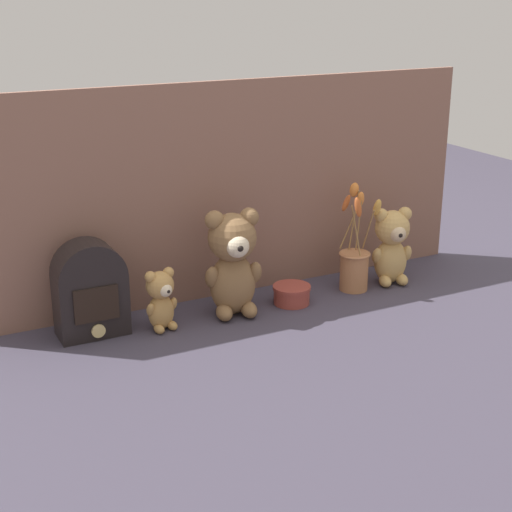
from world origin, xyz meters
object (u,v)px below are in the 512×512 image
at_px(teddy_bear_medium, 392,244).
at_px(teddy_bear_small, 161,298).
at_px(flower_vase, 355,261).
at_px(vintage_radio, 90,290).
at_px(teddy_bear_large, 233,261).
at_px(decorative_tin_tall, 292,294).

distance_m(teddy_bear_medium, teddy_bear_small, 0.72).
xyz_separation_m(teddy_bear_medium, flower_vase, (-0.12, 0.01, -0.03)).
distance_m(teddy_bear_medium, vintage_radio, 0.88).
bearing_deg(teddy_bear_large, flower_vase, 0.70).
xyz_separation_m(teddy_bear_large, teddy_bear_medium, (0.51, -0.00, -0.03)).
relative_size(teddy_bear_small, decorative_tin_tall, 1.54).
xyz_separation_m(teddy_bear_medium, teddy_bear_small, (-0.72, -0.01, -0.03)).
xyz_separation_m(teddy_bear_small, vintage_radio, (-0.17, 0.05, 0.04)).
distance_m(flower_vase, decorative_tin_tall, 0.22).
relative_size(teddy_bear_medium, teddy_bear_small, 1.41).
distance_m(teddy_bear_small, decorative_tin_tall, 0.38).
height_order(flower_vase, decorative_tin_tall, flower_vase).
height_order(teddy_bear_small, vintage_radio, vintage_radio).
bearing_deg(teddy_bear_small, vintage_radio, 162.69).
xyz_separation_m(flower_vase, decorative_tin_tall, (-0.21, -0.01, -0.06)).
xyz_separation_m(vintage_radio, decorative_tin_tall, (0.54, -0.05, -0.09)).
bearing_deg(vintage_radio, teddy_bear_small, -17.31).
relative_size(vintage_radio, decorative_tin_tall, 2.34).
height_order(teddy_bear_medium, teddy_bear_small, teddy_bear_medium).
distance_m(teddy_bear_large, flower_vase, 0.39).
bearing_deg(flower_vase, decorative_tin_tall, -176.86).
relative_size(teddy_bear_large, teddy_bear_small, 1.78).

